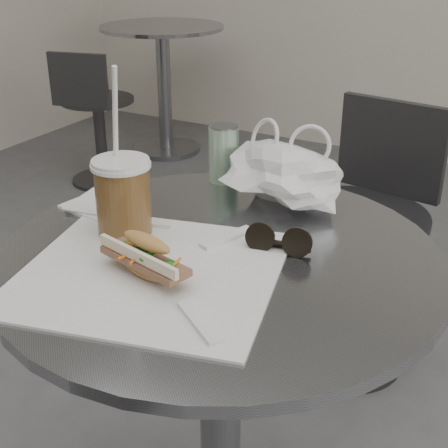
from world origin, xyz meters
The scene contains 11 objects.
cafe_table centered at (0.00, 0.20, 0.47)m, with size 0.76×0.76×0.74m.
bg_table centered at (-1.60, 2.40, 0.47)m, with size 0.70×0.70×0.74m.
chair_far centered at (0.02, 1.02, 0.35)m, with size 0.42×0.44×0.79m.
bg_chair centered at (-1.61, 1.78, 0.32)m, with size 0.38×0.41×0.71m.
sandwich_paper centered at (-0.06, 0.08, 0.74)m, with size 0.40×0.38×0.00m, color white.
banh_mi centered at (-0.06, 0.07, 0.78)m, with size 0.21×0.12×0.07m.
iced_coffee centered at (-0.18, 0.18, 0.81)m, with size 0.10×0.10×0.30m.
sunglasses centered at (0.09, 0.25, 0.76)m, with size 0.12×0.04×0.05m.
plastic_bag centered at (0.00, 0.44, 0.80)m, with size 0.23×0.18×0.12m, color white, non-canonical shape.
napkin_stack centered at (-0.29, 0.26, 0.74)m, with size 0.15×0.15×0.01m.
drink_can centered at (-0.15, 0.49, 0.80)m, with size 0.06×0.06×0.12m.
Camera 1 is at (0.46, -0.62, 1.24)m, focal length 50.00 mm.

